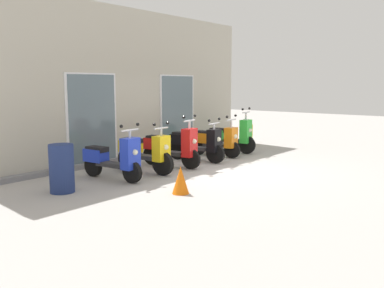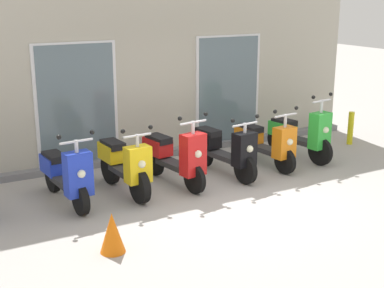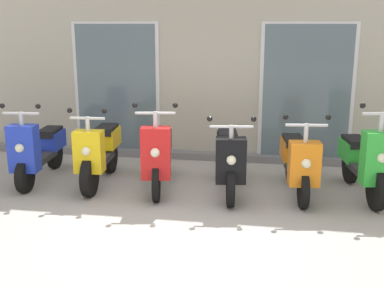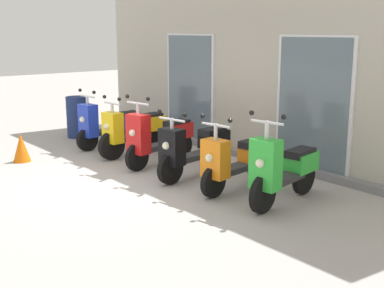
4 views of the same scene
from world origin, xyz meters
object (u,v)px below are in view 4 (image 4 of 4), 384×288
(scooter_red, at_px, (158,137))
(scooter_orange, at_px, (237,160))
(scooter_black, at_px, (194,148))
(traffic_cone, at_px, (21,148))
(scooter_green, at_px, (284,169))
(scooter_yellow, at_px, (134,131))
(scooter_blue, at_px, (109,125))
(trash_bin, at_px, (77,117))

(scooter_red, distance_m, scooter_orange, 1.90)
(scooter_black, height_order, traffic_cone, scooter_black)
(scooter_green, bearing_deg, scooter_yellow, -178.87)
(scooter_red, bearing_deg, scooter_green, 2.52)
(scooter_blue, distance_m, scooter_red, 1.83)
(scooter_red, bearing_deg, trash_bin, -179.97)
(scooter_orange, relative_size, scooter_green, 0.97)
(scooter_red, relative_size, scooter_green, 1.02)
(scooter_yellow, relative_size, scooter_orange, 1.03)
(trash_bin, distance_m, traffic_cone, 2.25)
(scooter_green, bearing_deg, scooter_red, -177.48)
(scooter_orange, bearing_deg, scooter_yellow, -179.45)
(scooter_red, height_order, traffic_cone, scooter_red)
(scooter_orange, height_order, trash_bin, scooter_orange)
(scooter_green, xyz_separation_m, trash_bin, (-5.92, -0.12, -0.04))
(traffic_cone, bearing_deg, scooter_yellow, 63.68)
(traffic_cone, bearing_deg, scooter_black, 33.31)
(scooter_black, height_order, trash_bin, scooter_black)
(scooter_yellow, distance_m, scooter_red, 0.89)
(scooter_green, height_order, traffic_cone, scooter_green)
(scooter_blue, height_order, traffic_cone, scooter_blue)
(scooter_red, height_order, scooter_green, scooter_green)
(scooter_blue, height_order, scooter_red, scooter_red)
(trash_bin, bearing_deg, scooter_yellow, 1.31)
(scooter_blue, xyz_separation_m, traffic_cone, (0.02, -1.87, -0.21))
(scooter_red, xyz_separation_m, scooter_black, (0.98, 0.02, -0.03))
(scooter_blue, relative_size, scooter_yellow, 1.01)
(scooter_green, distance_m, traffic_cone, 4.98)
(scooter_green, bearing_deg, traffic_cone, -157.17)
(scooter_orange, bearing_deg, scooter_green, 3.01)
(scooter_yellow, distance_m, scooter_black, 1.87)
(scooter_green, relative_size, traffic_cone, 3.06)
(scooter_red, bearing_deg, scooter_yellow, 176.80)
(scooter_yellow, xyz_separation_m, scooter_red, (0.89, -0.05, 0.04))
(scooter_blue, relative_size, scooter_black, 0.97)
(scooter_yellow, distance_m, traffic_cone, 2.08)
(scooter_blue, height_order, scooter_black, scooter_blue)
(scooter_red, bearing_deg, scooter_black, 1.24)
(scooter_black, bearing_deg, scooter_blue, 179.10)
(scooter_yellow, height_order, scooter_green, scooter_green)
(scooter_yellow, bearing_deg, scooter_red, -3.20)
(scooter_blue, height_order, scooter_green, scooter_green)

